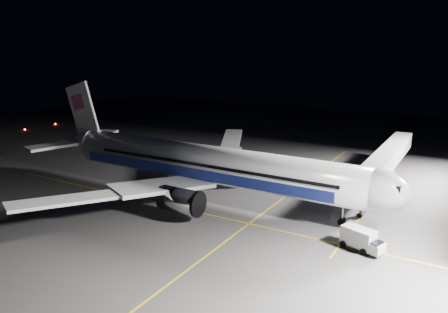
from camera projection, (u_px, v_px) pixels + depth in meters
name	position (u px, v px, depth m)	size (l,w,h in m)	color
ground	(209.00, 197.00, 66.87)	(200.00, 200.00, 0.00)	#4C4C4F
guide_line_main	(268.00, 209.00, 61.97)	(0.25, 80.00, 0.01)	gold
guide_line_cross	(186.00, 210.00, 61.86)	(70.00, 0.25, 0.01)	gold
guide_line_side	(371.00, 203.00, 64.45)	(0.25, 40.00, 0.01)	gold
airliner	(202.00, 164.00, 66.11)	(61.48, 54.22, 16.64)	silver
jet_bridge	(384.00, 161.00, 70.04)	(3.60, 34.40, 6.30)	#B2B2B7
service_truck	(362.00, 239.00, 49.44)	(5.21, 3.41, 2.49)	silver
baggage_tug	(266.00, 166.00, 81.09)	(2.85, 2.56, 1.72)	black
safety_cone_a	(217.00, 172.00, 79.17)	(0.36, 0.36, 0.53)	#EF4C0A
safety_cone_b	(193.00, 183.00, 72.88)	(0.35, 0.35, 0.53)	#EF4C0A
safety_cone_c	(217.00, 185.00, 71.87)	(0.37, 0.37, 0.56)	#EF4C0A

